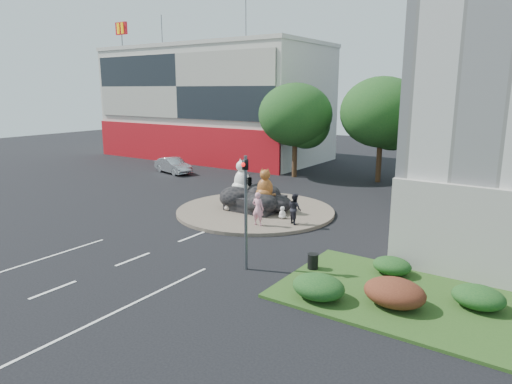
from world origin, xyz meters
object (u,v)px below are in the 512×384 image
(kitten_white, at_px, (282,212))
(pedestrian_pink, at_px, (258,209))
(cat_tabby, at_px, (265,183))
(pedestrian_dark, at_px, (295,209))
(kitten_calico, at_px, (228,204))
(litter_bin, at_px, (313,261))
(cat_white, at_px, (242,176))
(parked_car, at_px, (173,166))

(kitten_white, height_order, pedestrian_pink, pedestrian_pink)
(cat_tabby, distance_m, kitten_white, 2.28)
(pedestrian_dark, bearing_deg, kitten_calico, 30.95)
(kitten_white, relative_size, litter_bin, 1.15)
(kitten_calico, relative_size, pedestrian_dark, 0.48)
(kitten_calico, distance_m, litter_bin, 10.32)
(kitten_white, bearing_deg, pedestrian_pink, -153.31)
(cat_white, height_order, kitten_white, cat_white)
(cat_white, relative_size, parked_car, 0.50)
(cat_tabby, relative_size, kitten_white, 2.47)
(kitten_white, height_order, parked_car, parked_car)
(kitten_calico, distance_m, pedestrian_pink, 3.78)
(litter_bin, bearing_deg, kitten_white, 131.10)
(pedestrian_pink, height_order, pedestrian_dark, pedestrian_pink)
(kitten_calico, relative_size, litter_bin, 1.27)
(pedestrian_dark, relative_size, litter_bin, 2.65)
(cat_white, height_order, kitten_calico, cat_white)
(cat_white, height_order, pedestrian_pink, cat_white)
(parked_car, bearing_deg, cat_tabby, -102.12)
(kitten_white, distance_m, pedestrian_pink, 2.08)
(cat_white, xyz_separation_m, pedestrian_dark, (4.84, -1.55, -1.14))
(kitten_calico, relative_size, pedestrian_pink, 0.44)
(kitten_calico, height_order, kitten_white, kitten_calico)
(kitten_calico, xyz_separation_m, kitten_white, (3.79, 0.34, -0.04))
(cat_tabby, height_order, pedestrian_dark, cat_tabby)
(cat_tabby, xyz_separation_m, pedestrian_pink, (1.22, -2.56, -0.89))
(cat_white, relative_size, pedestrian_pink, 1.16)
(pedestrian_pink, relative_size, litter_bin, 2.89)
(cat_white, relative_size, cat_tabby, 1.18)
(cat_white, bearing_deg, parked_car, 177.72)
(pedestrian_pink, bearing_deg, kitten_calico, -30.78)
(kitten_white, height_order, pedestrian_dark, pedestrian_dark)
(pedestrian_pink, relative_size, pedestrian_dark, 1.09)
(kitten_calico, height_order, litter_bin, kitten_calico)
(cat_tabby, xyz_separation_m, litter_bin, (6.64, -6.34, -1.59))
(cat_white, height_order, parked_car, cat_white)
(pedestrian_pink, bearing_deg, kitten_white, -107.26)
(cat_tabby, xyz_separation_m, kitten_white, (1.64, -0.61, -1.46))
(cat_tabby, relative_size, kitten_calico, 2.24)
(cat_tabby, relative_size, pedestrian_pink, 0.99)
(pedestrian_pink, distance_m, pedestrian_dark, 2.12)
(parked_car, bearing_deg, pedestrian_pink, -107.42)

